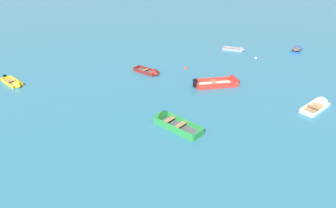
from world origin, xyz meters
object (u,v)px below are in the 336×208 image
(rowboat_grey_near_right, at_px, (239,50))
(mooring_buoy_near_foreground, at_px, (256,58))
(rowboat_maroon_far_right, at_px, (152,73))
(mooring_buoy_midfield, at_px, (186,68))
(rowboat_blue_midfield_left, at_px, (297,49))
(rowboat_yellow_cluster_outer, at_px, (15,84))
(rowboat_red_cluster_inner, at_px, (226,82))
(rowboat_white_far_left, at_px, (320,104))
(rowboat_green_midfield_right, at_px, (168,121))

(rowboat_grey_near_right, distance_m, mooring_buoy_near_foreground, 3.25)
(rowboat_grey_near_right, relative_size, mooring_buoy_near_foreground, 10.35)
(rowboat_maroon_far_right, xyz_separation_m, mooring_buoy_midfield, (3.78, 1.48, -0.16))
(rowboat_grey_near_right, xyz_separation_m, rowboat_blue_midfield_left, (7.74, -0.29, 0.07))
(rowboat_yellow_cluster_outer, height_order, mooring_buoy_midfield, rowboat_yellow_cluster_outer)
(rowboat_grey_near_right, distance_m, rowboat_maroon_far_right, 13.65)
(rowboat_red_cluster_inner, bearing_deg, rowboat_blue_midfield_left, 41.01)
(rowboat_yellow_cluster_outer, distance_m, rowboat_blue_midfield_left, 33.80)
(rowboat_grey_near_right, relative_size, mooring_buoy_midfield, 8.28)
(rowboat_yellow_cluster_outer, xyz_separation_m, rowboat_maroon_far_right, (13.31, 2.22, 0.01))
(rowboat_maroon_far_right, height_order, mooring_buoy_near_foreground, rowboat_maroon_far_right)
(rowboat_blue_midfield_left, bearing_deg, mooring_buoy_near_foreground, -157.32)
(rowboat_red_cluster_inner, relative_size, mooring_buoy_near_foreground, 16.58)
(rowboat_red_cluster_inner, bearing_deg, rowboat_white_far_left, -34.10)
(rowboat_white_far_left, bearing_deg, rowboat_yellow_cluster_outer, 168.56)
(rowboat_yellow_cluster_outer, distance_m, rowboat_grey_near_right, 26.56)
(rowboat_grey_near_right, relative_size, rowboat_green_midfield_right, 0.77)
(rowboat_grey_near_right, xyz_separation_m, mooring_buoy_near_foreground, (1.33, -2.96, -0.14))
(rowboat_maroon_far_right, distance_m, rowboat_red_cluster_inner, 7.95)
(rowboat_grey_near_right, bearing_deg, rowboat_red_cluster_inner, -111.15)
(rowboat_yellow_cluster_outer, distance_m, rowboat_red_cluster_inner, 20.65)
(mooring_buoy_midfield, bearing_deg, rowboat_maroon_far_right, -158.67)
(rowboat_green_midfield_right, bearing_deg, rowboat_yellow_cluster_outer, 151.92)
(rowboat_yellow_cluster_outer, xyz_separation_m, rowboat_blue_midfield_left, (32.46, 9.42, 0.06))
(rowboat_blue_midfield_left, distance_m, mooring_buoy_near_foreground, 6.94)
(rowboat_red_cluster_inner, bearing_deg, mooring_buoy_midfield, 127.85)
(rowboat_yellow_cluster_outer, relative_size, rowboat_grey_near_right, 0.96)
(mooring_buoy_midfield, bearing_deg, rowboat_yellow_cluster_outer, -167.81)
(rowboat_yellow_cluster_outer, xyz_separation_m, mooring_buoy_near_foreground, (26.06, 6.74, -0.15))
(rowboat_green_midfield_right, relative_size, mooring_buoy_near_foreground, 13.37)
(rowboat_red_cluster_inner, bearing_deg, rowboat_grey_near_right, 68.85)
(mooring_buoy_midfield, height_order, mooring_buoy_near_foreground, mooring_buoy_midfield)
(rowboat_maroon_far_right, bearing_deg, rowboat_grey_near_right, 33.26)
(rowboat_grey_near_right, relative_size, rowboat_red_cluster_inner, 0.62)
(rowboat_grey_near_right, height_order, rowboat_maroon_far_right, rowboat_maroon_far_right)
(rowboat_white_far_left, relative_size, rowboat_blue_midfield_left, 1.21)
(mooring_buoy_midfield, bearing_deg, rowboat_white_far_left, -41.43)
(rowboat_white_far_left, xyz_separation_m, rowboat_blue_midfield_left, (4.86, 15.00, 0.06))
(rowboat_white_far_left, relative_size, mooring_buoy_near_foreground, 11.47)
(rowboat_yellow_cluster_outer, bearing_deg, rowboat_maroon_far_right, 9.45)
(rowboat_red_cluster_inner, bearing_deg, mooring_buoy_near_foreground, 54.52)
(rowboat_green_midfield_right, bearing_deg, rowboat_red_cluster_inner, 48.11)
(rowboat_grey_near_right, bearing_deg, rowboat_white_far_left, -79.33)
(rowboat_yellow_cluster_outer, relative_size, rowboat_red_cluster_inner, 0.60)
(rowboat_grey_near_right, xyz_separation_m, mooring_buoy_midfield, (-7.63, -6.01, -0.14))
(rowboat_maroon_far_right, height_order, rowboat_white_far_left, rowboat_white_far_left)
(rowboat_white_far_left, xyz_separation_m, mooring_buoy_midfield, (-10.51, 9.28, -0.15))
(rowboat_green_midfield_right, height_order, mooring_buoy_midfield, rowboat_green_midfield_right)
(rowboat_blue_midfield_left, height_order, mooring_buoy_midfield, rowboat_blue_midfield_left)
(mooring_buoy_near_foreground, bearing_deg, rowboat_green_midfield_right, -128.66)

